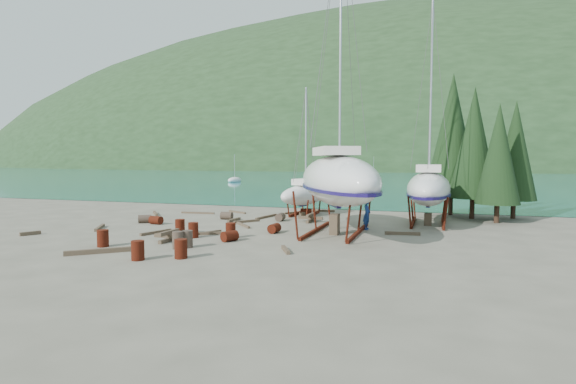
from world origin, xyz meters
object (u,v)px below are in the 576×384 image
(small_sailboat_shore, at_px, (305,194))
(worker, at_px, (367,214))
(large_sailboat_near, at_px, (337,180))
(large_sailboat_far, at_px, (429,188))

(small_sailboat_shore, bearing_deg, worker, -31.33)
(worker, bearing_deg, large_sailboat_near, 144.25)
(small_sailboat_shore, relative_size, worker, 5.29)
(large_sailboat_near, height_order, large_sailboat_far, large_sailboat_near)
(large_sailboat_near, distance_m, worker, 3.37)
(small_sailboat_shore, bearing_deg, large_sailboat_near, -46.90)
(large_sailboat_near, bearing_deg, small_sailboat_shore, 94.10)
(large_sailboat_near, relative_size, large_sailboat_far, 1.31)
(large_sailboat_near, distance_m, large_sailboat_far, 7.77)
(large_sailboat_far, bearing_deg, small_sailboat_shore, 167.23)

